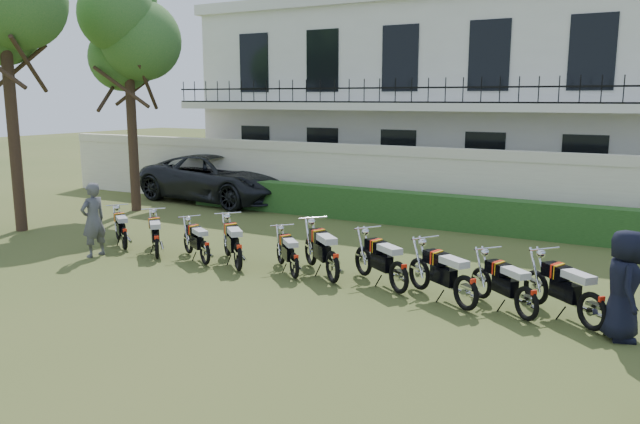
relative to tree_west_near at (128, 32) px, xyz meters
The scene contains 18 objects.
ground 11.83m from the tree_west_near, 29.14° to the right, with size 100.00×100.00×0.00m, color #415220.
perimeter_wall 10.56m from the tree_west_near, 18.53° to the left, with size 30.00×0.35×2.30m.
hedge 11.54m from the tree_west_near, 12.48° to the left, with size 18.00×0.60×1.00m, color #1A4217.
building 12.86m from the tree_west_near, 45.01° to the left, with size 20.40×9.60×7.40m.
tree_west_near is the anchor object (origin of this frame).
motorcycle_0 7.94m from the tree_west_near, 47.79° to the right, with size 1.52×1.14×0.99m.
motorcycle_1 8.80m from the tree_west_near, 41.11° to the right, with size 1.41×1.37×1.02m.
motorcycle_2 9.63m from the tree_west_near, 33.96° to the right, with size 1.56×0.99×0.97m.
motorcycle_3 10.31m from the tree_west_near, 30.70° to the right, with size 1.54×1.44×1.10m.
motorcycle_4 11.35m from the tree_west_near, 26.10° to the right, with size 1.33×1.27×0.96m.
motorcycle_5 11.97m from the tree_west_near, 23.61° to the right, with size 1.64×1.49×1.15m.
motorcycle_6 13.20m from the tree_west_near, 20.81° to the right, with size 1.71×1.24×1.10m.
motorcycle_7 14.53m from the tree_west_near, 20.01° to the right, with size 1.75×1.21×1.11m.
motorcycle_8 15.47m from the tree_west_near, 18.58° to the right, with size 1.51×1.28×1.03m.
motorcycle_9 16.37m from the tree_west_near, 17.24° to the right, with size 1.60×1.42×1.11m.
suv 5.93m from the tree_west_near, 66.16° to the left, with size 2.88×6.25×1.74m, color black.
inspector 8.00m from the tree_west_near, 53.84° to the right, with size 0.66×0.43×1.80m, color #59595E.
officer_3 16.66m from the tree_west_near, 17.14° to the right, with size 0.87×0.57×1.78m, color black.
Camera 1 is at (6.63, -10.25, 3.80)m, focal length 35.00 mm.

